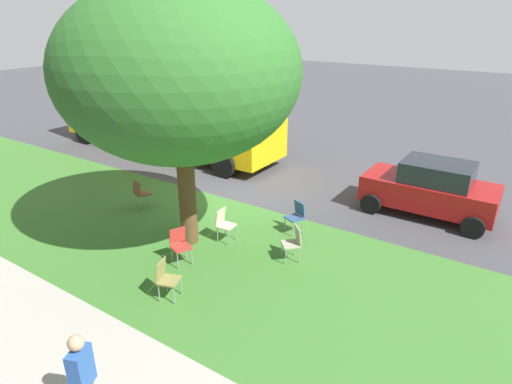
% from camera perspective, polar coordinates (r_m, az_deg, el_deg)
% --- Properties ---
extents(ground, '(80.00, 80.00, 0.00)m').
position_cam_1_polar(ground, '(14.33, -3.39, -0.58)').
color(ground, '#424247').
extents(grass_verge, '(48.00, 6.00, 0.01)m').
position_cam_1_polar(grass_verge, '(12.18, -12.47, -5.45)').
color(grass_verge, '#3D752D').
rests_on(grass_verge, ground).
extents(street_tree, '(5.57, 5.57, 6.39)m').
position_cam_1_polar(street_tree, '(10.37, -9.98, 15.04)').
color(street_tree, brown).
rests_on(street_tree, ground).
extents(chair_0, '(0.53, 0.53, 0.88)m').
position_cam_1_polar(chair_0, '(9.40, -11.66, -10.75)').
color(chair_0, olive).
rests_on(chair_0, ground).
extents(chair_1, '(0.51, 0.51, 0.88)m').
position_cam_1_polar(chair_1, '(13.77, -14.85, 0.03)').
color(chair_1, brown).
rests_on(chair_1, ground).
extents(chair_2, '(0.54, 0.55, 0.88)m').
position_cam_1_polar(chair_2, '(11.88, 5.28, -2.96)').
color(chair_2, '#335184').
rests_on(chair_2, ground).
extents(chair_3, '(0.55, 0.54, 0.88)m').
position_cam_1_polar(chair_3, '(10.58, -9.91, -6.59)').
color(chair_3, '#B7332D').
rests_on(chair_3, ground).
extents(chair_4, '(0.45, 0.45, 0.88)m').
position_cam_1_polar(chair_4, '(11.42, -4.19, -4.00)').
color(chair_4, beige).
rests_on(chair_4, ground).
extents(chair_5, '(0.59, 0.59, 0.88)m').
position_cam_1_polar(chair_5, '(10.56, 4.92, -6.36)').
color(chair_5, '#ADA393').
rests_on(chair_5, ground).
extents(parked_car, '(3.70, 1.92, 1.65)m').
position_cam_1_polar(parked_car, '(13.72, 21.82, 0.47)').
color(parked_car, maroon).
rests_on(parked_car, ground).
extents(school_bus, '(10.40, 2.80, 2.88)m').
position_cam_1_polar(school_bus, '(19.03, -11.71, 10.34)').
color(school_bus, yellow).
rests_on(school_bus, ground).
extents(pedestrian_0, '(0.33, 0.41, 1.69)m').
position_cam_1_polar(pedestrian_0, '(6.92, -21.59, -21.91)').
color(pedestrian_0, '#726659').
rests_on(pedestrian_0, ground).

